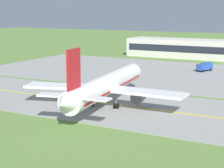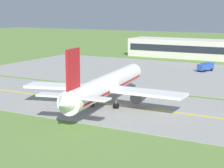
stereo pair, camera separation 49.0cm
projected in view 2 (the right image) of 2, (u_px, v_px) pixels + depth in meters
name	position (u px, v px, depth m)	size (l,w,h in m)	color
ground_plane	(112.00, 105.00, 78.57)	(500.00, 500.00, 0.00)	olive
taxiway_strip	(112.00, 105.00, 78.57)	(240.00, 28.00, 0.10)	gray
apron_pad	(215.00, 77.00, 110.07)	(140.00, 52.00, 0.10)	gray
taxiway_centreline	(112.00, 104.00, 78.56)	(220.00, 0.60, 0.01)	yellow
airplane_lead	(106.00, 85.00, 76.86)	(32.21, 39.61, 12.70)	white
service_truck_fuel	(206.00, 67.00, 120.12)	(3.97, 6.34, 2.60)	#264CA5
terminal_building	(205.00, 49.00, 151.68)	(59.70, 13.31, 8.34)	beige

